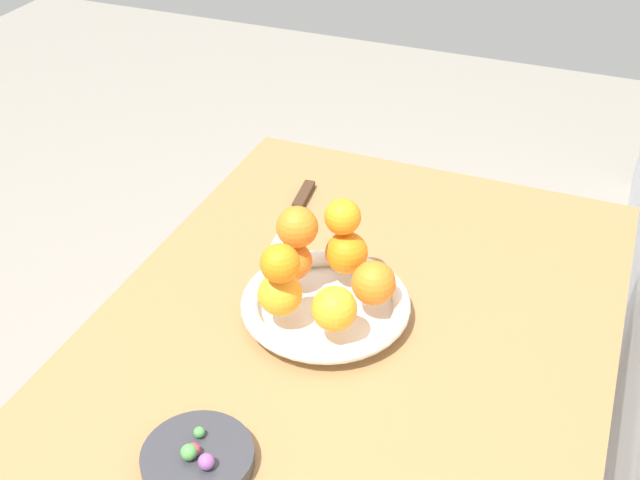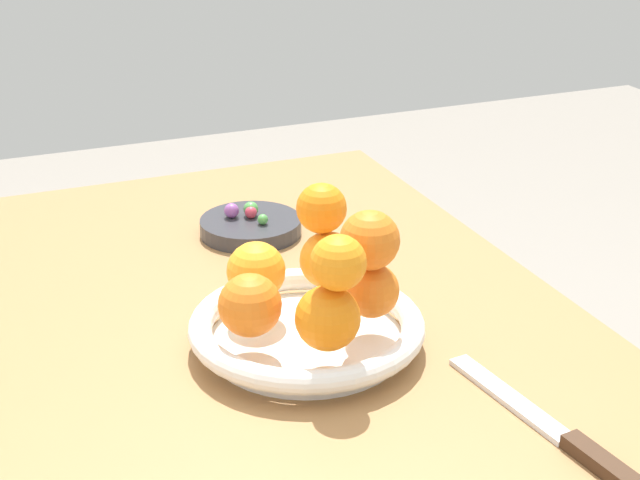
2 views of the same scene
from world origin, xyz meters
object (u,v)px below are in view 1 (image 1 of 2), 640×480
candy_ball_0 (199,432)px  candy_ball_1 (206,462)px  orange_1 (334,309)px  orange_2 (374,283)px  knife (295,213)px  orange_3 (347,253)px  fruit_bowl (326,306)px  orange_6 (280,263)px  dining_table (342,386)px  orange_0 (280,294)px  orange_4 (293,261)px  candy_dish (198,459)px  candy_ball_3 (189,452)px  candy_ball_2 (194,450)px  orange_5 (297,227)px  orange_7 (343,217)px

candy_ball_0 → candy_ball_1: candy_ball_1 is taller
orange_1 → orange_2: same height
candy_ball_0 → knife: 0.55m
orange_1 → knife: orange_1 is taller
orange_1 → orange_3: 0.14m
fruit_bowl → candy_ball_0: (0.30, -0.05, 0.01)m
orange_6 → dining_table: bearing=100.8°
orange_6 → candy_ball_1: 0.29m
orange_2 → orange_3: 0.08m
orange_0 → orange_1: (0.00, 0.08, 0.00)m
orange_4 → orange_6: (0.09, 0.02, 0.06)m
orange_4 → candy_ball_0: (0.32, 0.01, -0.04)m
orange_0 → candy_ball_0: orange_0 is taller
candy_dish → orange_4: (-0.35, -0.02, 0.06)m
orange_3 → candy_ball_0: size_ratio=4.58×
dining_table → candy_ball_3: candy_ball_3 is taller
orange_0 → orange_1: same height
knife → orange_4: bearing=23.0°
dining_table → candy_ball_0: bearing=-21.5°
knife → orange_6: bearing=20.1°
orange_4 → candy_dish: bearing=3.5°
dining_table → knife: knife is taller
candy_ball_0 → candy_ball_2: bearing=15.3°
candy_dish → knife: 0.57m
orange_0 → candy_ball_3: (0.27, 0.00, -0.04)m
orange_0 → orange_2: (-0.07, 0.12, 0.00)m
orange_4 → candy_ball_2: bearing=3.1°
fruit_bowl → orange_5: size_ratio=4.05×
orange_3 → dining_table: bearing=18.3°
candy_dish → orange_6: (-0.26, -0.00, 0.12)m
orange_0 → orange_4: orange_0 is taller
orange_1 → orange_5: bearing=-133.8°
candy_ball_2 → orange_1: bearing=162.9°
orange_0 → orange_7: orange_7 is taller
orange_2 → candy_ball_3: size_ratio=3.19×
candy_dish → orange_5: orange_5 is taller
orange_4 → candy_ball_0: 0.33m
orange_2 → candy_ball_3: 0.37m
orange_0 → orange_2: 0.14m
orange_2 → orange_3: same height
orange_4 → candy_ball_2: 0.35m
candy_dish → orange_6: orange_6 is taller
dining_table → candy_ball_0: size_ratio=75.60×
candy_ball_0 → orange_7: bearing=172.5°
dining_table → candy_ball_0: candy_ball_0 is taller
dining_table → candy_ball_2: candy_ball_2 is taller
fruit_bowl → orange_6: 0.14m
dining_table → candy_ball_1: candy_ball_1 is taller
dining_table → candy_ball_3: (0.28, -0.09, 0.12)m
orange_3 → candy_ball_3: bearing=-7.5°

